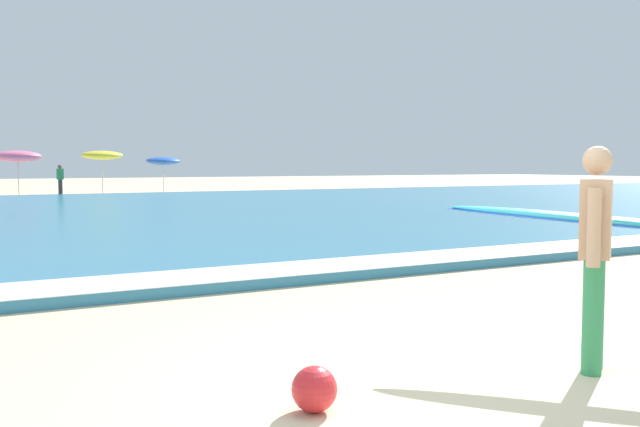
{
  "coord_description": "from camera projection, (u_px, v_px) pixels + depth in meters",
  "views": [
    {
      "loc": [
        -3.16,
        -3.9,
        1.59
      ],
      "look_at": [
        0.27,
        2.2,
        1.1
      ],
      "focal_mm": 39.43,
      "sensor_mm": 36.0,
      "label": 1
    }
  ],
  "objects": [
    {
      "name": "sea",
      "position": [
        50.0,
        216.0,
        20.83
      ],
      "size": [
        120.0,
        28.0,
        0.14
      ],
      "primitive_type": "cube",
      "color": "teal",
      "rests_on": "ground"
    },
    {
      "name": "beach_umbrella_5",
      "position": [
        163.0,
        161.0,
        40.31
      ],
      "size": [
        1.93,
        1.95,
        2.06
      ],
      "color": "beige",
      "rests_on": "ground"
    },
    {
      "name": "surf_foam",
      "position": [
        207.0,
        275.0,
        9.17
      ],
      "size": [
        120.0,
        1.22,
        0.01
      ],
      "primitive_type": "cube",
      "color": "white",
      "rests_on": "sea"
    },
    {
      "name": "beachgoer_near_row_left",
      "position": [
        60.0,
        179.0,
        34.85
      ],
      "size": [
        0.32,
        0.2,
        1.58
      ],
      "color": "#383842",
      "rests_on": "ground"
    },
    {
      "name": "beach_umbrella_4",
      "position": [
        102.0,
        155.0,
        37.29
      ],
      "size": [
        2.16,
        2.17,
        2.34
      ],
      "color": "beige",
      "rests_on": "ground"
    },
    {
      "name": "beach_ball",
      "position": [
        314.0,
        389.0,
        4.51
      ],
      "size": [
        0.3,
        0.3,
        0.3
      ],
      "primitive_type": "sphere",
      "color": "red",
      "rests_on": "ground"
    },
    {
      "name": "ground_plane",
      "position": [
        437.0,
        386.0,
        5.05
      ],
      "size": [
        160.0,
        160.0,
        0.0
      ],
      "primitive_type": "plane",
      "color": "beige"
    },
    {
      "name": "beach_umbrella_3",
      "position": [
        18.0,
        156.0,
        34.47
      ],
      "size": [
        2.19,
        2.19,
        2.27
      ],
      "color": "beige",
      "rests_on": "ground"
    },
    {
      "name": "surfer_with_board",
      "position": [
        597.0,
        236.0,
        5.54
      ],
      "size": [
        1.74,
        2.22,
        1.73
      ],
      "color": "#338E56",
      "rests_on": "ground"
    }
  ]
}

